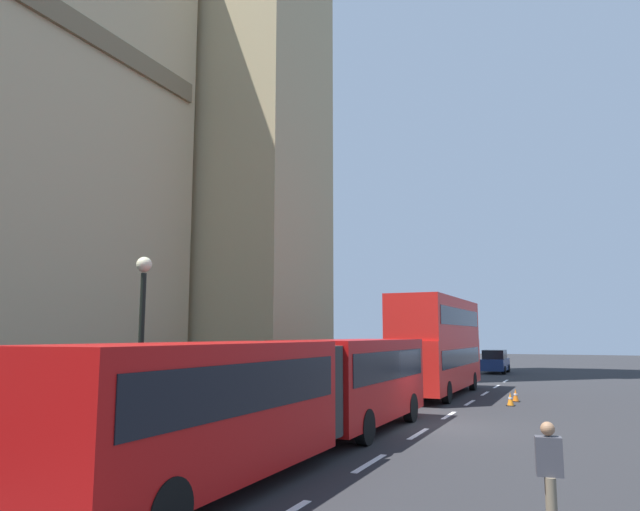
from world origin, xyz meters
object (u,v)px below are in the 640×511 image
sedan_lead (495,362)px  traffic_cone_west (510,399)px  pedestrian_near_cones (550,472)px  articulated_bus (298,386)px  double_decker_bus (438,342)px  traffic_cone_middle (516,395)px  street_lamp (141,335)px

sedan_lead → traffic_cone_west: sedan_lead is taller
pedestrian_near_cones → articulated_bus: bearing=59.3°
double_decker_bus → pedestrian_near_cones: double_decker_bus is taller
traffic_cone_west → articulated_bus: bearing=163.9°
double_decker_bus → pedestrian_near_cones: 21.13m
sedan_lead → traffic_cone_middle: size_ratio=7.59×
double_decker_bus → street_lamp: street_lamp is taller
double_decker_bus → traffic_cone_west: 5.55m
double_decker_bus → traffic_cone_west: size_ratio=18.67×
sedan_lead → traffic_cone_west: 22.78m
traffic_cone_west → pedestrian_near_cones: 17.09m
articulated_bus → double_decker_bus: double_decker_bus is taller
street_lamp → double_decker_bus: bearing=-14.7°
traffic_cone_middle → sedan_lead: bearing=9.8°
sedan_lead → traffic_cone_middle: bearing=-170.2°
sedan_lead → traffic_cone_middle: (-20.71, -3.57, -0.63)m
traffic_cone_west → pedestrian_near_cones: bearing=-171.9°
traffic_cone_middle → traffic_cone_west: bearing=178.6°
articulated_bus → pedestrian_near_cones: (-3.70, -6.23, -0.83)m
articulated_bus → traffic_cone_middle: 15.55m
traffic_cone_west → sedan_lead: bearing=8.9°
articulated_bus → traffic_cone_west: articulated_bus is taller
articulated_bus → sedan_lead: 35.72m
articulated_bus → sedan_lead: (35.70, -0.30, -0.83)m
double_decker_bus → traffic_cone_west: double_decker_bus is taller
street_lamp → pedestrian_near_cones: (-2.89, -10.74, -2.14)m
sedan_lead → traffic_cone_west: bearing=-171.1°
traffic_cone_west → traffic_cone_middle: bearing=-1.4°
traffic_cone_middle → street_lamp: 18.10m
double_decker_bus → traffic_cone_middle: size_ratio=18.67×
pedestrian_near_cones → sedan_lead: bearing=8.6°
traffic_cone_middle → pedestrian_near_cones: pedestrian_near_cones is taller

